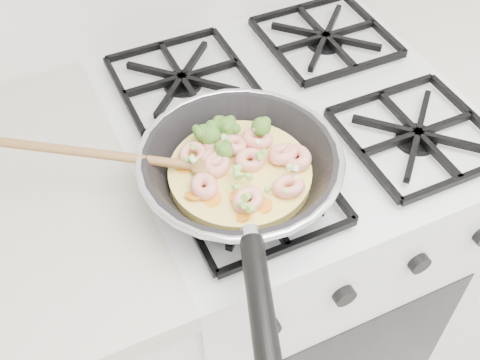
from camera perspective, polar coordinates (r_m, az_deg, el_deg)
name	(u,v)px	position (r m, az deg, el deg)	size (l,w,h in m)	color
stove	(281,255)	(1.40, 3.90, -7.12)	(0.60, 0.60, 0.92)	silver
skillet	(239,169)	(0.89, -0.09, 1.04)	(0.46, 0.48, 0.10)	black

